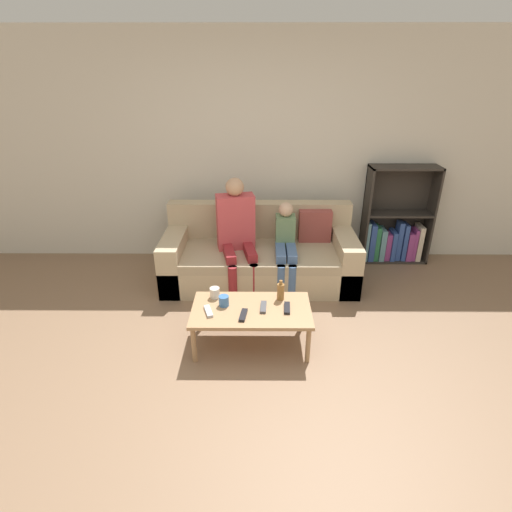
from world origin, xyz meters
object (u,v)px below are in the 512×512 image
object	(u,v)px
bookshelf	(394,228)
tv_remote_1	(208,311)
bottle	(281,291)
person_adult	(237,227)
coffee_table	(251,312)
cup_near	(224,301)
tv_remote_2	(243,315)
couch	(260,257)
tv_remote_0	(287,308)
cup_far	(215,293)
person_child	(286,243)
tv_remote_3	(263,307)

from	to	relation	value
bookshelf	tv_remote_1	xyz separation A→B (m)	(-2.06, -1.77, -0.04)
bottle	person_adult	bearing A→B (deg)	113.80
coffee_table	bottle	bearing A→B (deg)	31.22
cup_near	tv_remote_1	xyz separation A→B (m)	(-0.12, -0.11, -0.03)
coffee_table	tv_remote_2	xyz separation A→B (m)	(-0.06, -0.11, 0.05)
couch	tv_remote_0	world-z (taller)	couch
coffee_table	cup_far	xyz separation A→B (m)	(-0.32, 0.18, 0.08)
tv_remote_2	tv_remote_0	bearing A→B (deg)	24.10
person_adult	cup_far	world-z (taller)	person_adult
cup_near	cup_far	size ratio (longest dim) A/B	0.97
couch	person_child	xyz separation A→B (m)	(0.27, -0.14, 0.23)
cup_far	tv_remote_2	distance (m)	0.39
cup_near	tv_remote_1	distance (m)	0.16
couch	cup_far	size ratio (longest dim) A/B	22.56
tv_remote_1	tv_remote_2	world-z (taller)	same
person_adult	cup_far	size ratio (longest dim) A/B	12.65
person_adult	tv_remote_1	distance (m)	1.22
cup_near	cup_far	xyz separation A→B (m)	(-0.09, 0.13, 0.00)
cup_far	bottle	distance (m)	0.58
couch	tv_remote_2	size ratio (longest dim) A/B	11.91
coffee_table	person_child	xyz separation A→B (m)	(0.35, 1.05, 0.17)
cup_far	cup_near	bearing A→B (deg)	-55.35
person_adult	bottle	xyz separation A→B (m)	(0.42, -0.96, -0.22)
person_child	tv_remote_0	world-z (taller)	person_child
tv_remote_1	tv_remote_2	distance (m)	0.29
coffee_table	tv_remote_2	distance (m)	0.14
tv_remote_2	bookshelf	bearing A→B (deg)	53.45
cup_near	tv_remote_3	bearing A→B (deg)	-7.35
cup_far	bottle	size ratio (longest dim) A/B	0.50
cup_far	tv_remote_0	distance (m)	0.65
cup_near	tv_remote_0	distance (m)	0.54
bookshelf	cup_near	bearing A→B (deg)	-139.37
tv_remote_2	tv_remote_3	xyz separation A→B (m)	(0.16, 0.12, 0.00)
bookshelf	person_child	bearing A→B (deg)	-153.87
bookshelf	tv_remote_2	xyz separation A→B (m)	(-1.77, -1.83, -0.04)
couch	cup_far	xyz separation A→B (m)	(-0.40, -1.01, 0.14)
coffee_table	couch	bearing A→B (deg)	86.10
couch	tv_remote_0	bearing A→B (deg)	-79.67
tv_remote_2	tv_remote_3	bearing A→B (deg)	43.61
bookshelf	coffee_table	bearing A→B (deg)	-134.89
person_child	cup_near	size ratio (longest dim) A/B	10.11
cup_near	bottle	size ratio (longest dim) A/B	0.48
bookshelf	bottle	xyz separation A→B (m)	(-1.46, -1.56, 0.02)
person_adult	bookshelf	bearing A→B (deg)	6.45
bookshelf	tv_remote_1	world-z (taller)	bookshelf
tv_remote_1	tv_remote_3	distance (m)	0.46
tv_remote_0	tv_remote_1	size ratio (longest dim) A/B	0.98
coffee_table	person_child	bearing A→B (deg)	71.65
coffee_table	tv_remote_0	distance (m)	0.30
bookshelf	tv_remote_2	world-z (taller)	bookshelf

